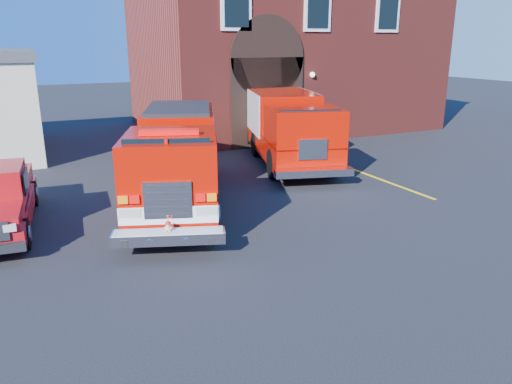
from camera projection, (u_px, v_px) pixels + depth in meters
name	position (u px, v px, depth m)	size (l,w,h in m)	color
ground	(236.00, 227.00, 13.10)	(100.00, 100.00, 0.00)	black
parking_stripe_near	(402.00, 187.00, 16.67)	(0.12, 3.00, 0.01)	yellow
parking_stripe_mid	(349.00, 168.00, 19.25)	(0.12, 3.00, 0.01)	yellow
parking_stripe_far	(308.00, 153.00, 21.84)	(0.12, 3.00, 0.01)	yellow
fire_station	(283.00, 49.00, 27.66)	(15.20, 10.20, 8.45)	maroon
fire_engine	(177.00, 157.00, 14.93)	(5.18, 8.86, 2.64)	black
secondary_truck	(287.00, 124.00, 20.14)	(4.78, 8.64, 2.68)	black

